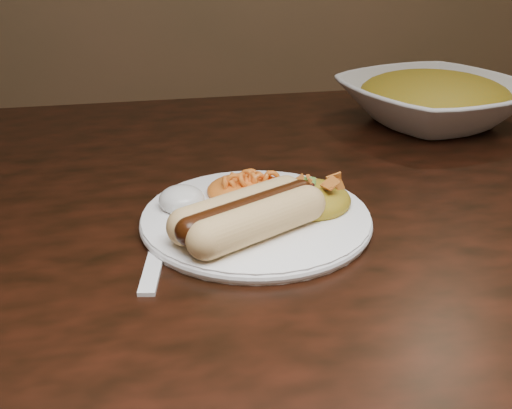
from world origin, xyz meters
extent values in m
cube|color=black|center=(0.00, 0.00, 0.73)|extent=(1.60, 0.90, 0.04)
cylinder|color=white|center=(-0.04, -0.05, 0.76)|extent=(0.25, 0.25, 0.01)
cylinder|color=#F2BD8E|center=(-0.06, -0.10, 0.78)|extent=(0.12, 0.09, 0.04)
cylinder|color=#F2BD8E|center=(-0.06, -0.07, 0.78)|extent=(0.12, 0.09, 0.04)
cylinder|color=#4B1E08|center=(-0.06, -0.09, 0.78)|extent=(0.13, 0.09, 0.03)
ellipsoid|color=orange|center=(-0.04, 0.00, 0.78)|extent=(0.10, 0.09, 0.03)
ellipsoid|color=silver|center=(-0.11, -0.02, 0.78)|extent=(0.06, 0.06, 0.03)
ellipsoid|color=#C27103|center=(0.02, -0.04, 0.77)|extent=(0.09, 0.08, 0.04)
cube|color=white|center=(-0.15, -0.11, 0.75)|extent=(0.05, 0.16, 0.00)
imported|color=silver|center=(0.29, 0.23, 0.78)|extent=(0.33, 0.33, 0.07)
ellipsoid|color=#C27103|center=(0.29, 0.23, 0.80)|extent=(0.28, 0.28, 0.06)
camera|label=1|loc=(-0.15, -0.59, 1.03)|focal=42.00mm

